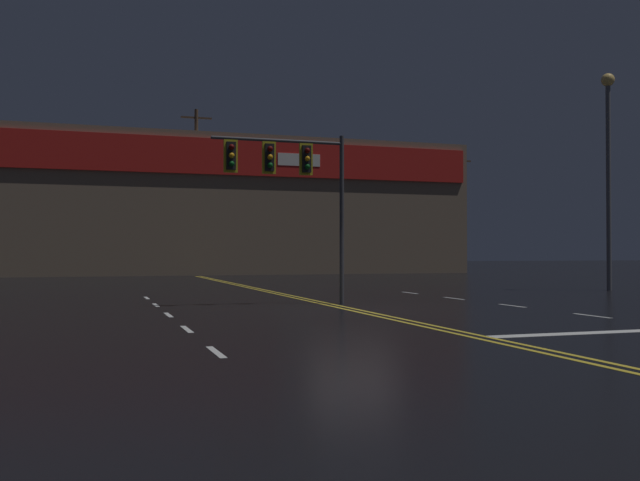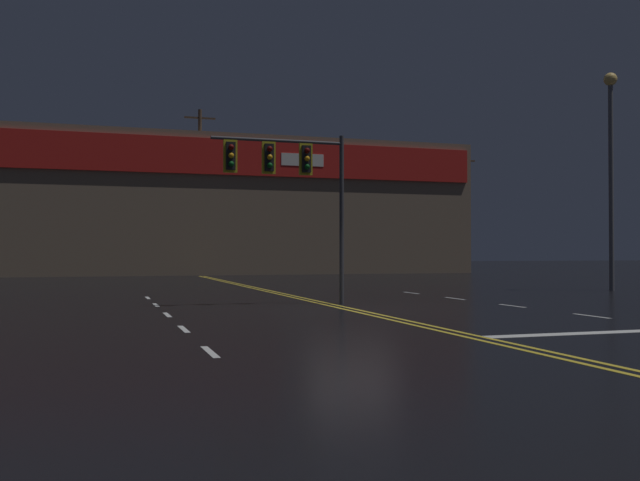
# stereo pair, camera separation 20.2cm
# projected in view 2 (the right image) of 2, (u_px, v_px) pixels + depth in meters

# --- Properties ---
(ground_plane) EXTENTS (200.00, 200.00, 0.00)m
(ground_plane) POSITION_uv_depth(u_px,v_px,m) (353.00, 310.00, 19.95)
(ground_plane) COLOR black
(road_markings) EXTENTS (15.21, 60.00, 0.01)m
(road_markings) POSITION_uv_depth(u_px,v_px,m) (406.00, 313.00, 18.98)
(road_markings) COLOR gold
(road_markings) RESTS_ON ground
(traffic_signal_median) EXTENTS (4.22, 0.36, 5.31)m
(traffic_signal_median) POSITION_uv_depth(u_px,v_px,m) (286.00, 170.00, 21.96)
(traffic_signal_median) COLOR #38383D
(traffic_signal_median) RESTS_ON ground
(streetlight_median_approach) EXTENTS (0.56, 0.56, 9.25)m
(streetlight_median_approach) POSITION_uv_depth(u_px,v_px,m) (611.00, 151.00, 30.17)
(streetlight_median_approach) COLOR #59595E
(streetlight_median_approach) RESTS_ON ground
(building_backdrop) EXTENTS (42.81, 10.23, 10.15)m
(building_backdrop) POSITION_uv_depth(u_px,v_px,m) (190.00, 207.00, 54.52)
(building_backdrop) COLOR #7A6651
(building_backdrop) RESTS_ON ground
(utility_pole_row) EXTENTS (45.98, 0.26, 12.19)m
(utility_pole_row) POSITION_uv_depth(u_px,v_px,m) (167.00, 192.00, 49.92)
(utility_pole_row) COLOR #4C3828
(utility_pole_row) RESTS_ON ground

